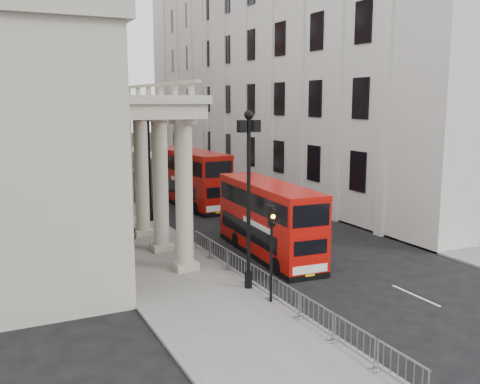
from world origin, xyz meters
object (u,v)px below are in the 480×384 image
(lamp_post_south, at_px, (249,188))
(lamp_post_north, at_px, (103,141))
(lamp_post_mid, at_px, (149,156))
(pedestrian_b, at_px, (120,216))
(pedestrian_a, at_px, (131,235))
(pedestrian_c, at_px, (98,209))
(monument_column, at_px, (75,63))
(bus_near, at_px, (269,218))
(traffic_light, at_px, (272,236))
(bus_far, at_px, (190,177))

(lamp_post_south, xyz_separation_m, lamp_post_north, (0.00, 32.00, 0.00))
(lamp_post_mid, height_order, pedestrian_b, lamp_post_mid)
(pedestrian_a, xyz_separation_m, pedestrian_c, (-0.16, 8.97, -0.06))
(pedestrian_b, relative_size, pedestrian_c, 1.26)
(lamp_post_north, bearing_deg, monument_column, 83.28)
(bus_near, bearing_deg, lamp_post_north, 101.25)
(lamp_post_north, bearing_deg, lamp_post_mid, -90.00)
(lamp_post_mid, distance_m, traffic_light, 18.11)
(bus_near, bearing_deg, pedestrian_b, 128.11)
(traffic_light, distance_m, pedestrian_b, 16.38)
(bus_far, distance_m, pedestrian_b, 10.42)
(pedestrian_a, bearing_deg, lamp_post_south, -83.14)
(bus_near, height_order, pedestrian_b, bus_near)
(bus_far, xyz_separation_m, pedestrian_b, (-7.69, -6.90, -1.37))
(lamp_post_south, xyz_separation_m, pedestrian_b, (-2.73, 13.99, -3.83))
(traffic_light, height_order, pedestrian_c, traffic_light)
(pedestrian_c, bearing_deg, pedestrian_b, -66.23)
(traffic_light, relative_size, bus_near, 0.43)
(monument_column, distance_m, pedestrian_c, 72.13)
(monument_column, height_order, bus_far, monument_column)
(lamp_post_north, distance_m, pedestrian_a, 23.35)
(monument_column, height_order, lamp_post_south, monument_column)
(lamp_post_north, distance_m, traffic_light, 34.07)
(lamp_post_north, xyz_separation_m, pedestrian_b, (-2.73, -18.01, -3.83))
(bus_near, distance_m, bus_far, 16.26)
(lamp_post_north, relative_size, traffic_light, 1.93)
(lamp_post_south, xyz_separation_m, bus_near, (3.66, 4.69, -2.70))
(traffic_light, distance_m, bus_near, 7.65)
(lamp_post_north, bearing_deg, pedestrian_c, -103.75)
(bus_near, relative_size, pedestrian_b, 5.17)
(traffic_light, bearing_deg, lamp_post_south, 92.84)
(bus_far, distance_m, pedestrian_a, 14.34)
(lamp_post_north, xyz_separation_m, bus_near, (3.66, -27.31, -2.70))
(pedestrian_a, bearing_deg, monument_column, 70.50)
(pedestrian_a, bearing_deg, traffic_light, -85.93)
(monument_column, height_order, pedestrian_a, monument_column)
(lamp_post_north, height_order, bus_near, lamp_post_north)
(lamp_post_mid, distance_m, pedestrian_c, 5.69)
(pedestrian_a, height_order, pedestrian_b, pedestrian_b)
(traffic_light, bearing_deg, bus_near, 62.09)
(pedestrian_c, bearing_deg, traffic_light, -65.27)
(pedestrian_a, height_order, pedestrian_c, pedestrian_a)
(lamp_post_mid, height_order, pedestrian_c, lamp_post_mid)
(monument_column, distance_m, pedestrian_b, 76.07)
(monument_column, relative_size, traffic_light, 12.60)
(monument_column, bearing_deg, lamp_post_south, -94.29)
(lamp_post_mid, bearing_deg, bus_near, -72.09)
(monument_column, distance_m, traffic_light, 91.17)
(lamp_post_north, bearing_deg, pedestrian_a, -98.04)
(bus_near, bearing_deg, monument_column, 91.60)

